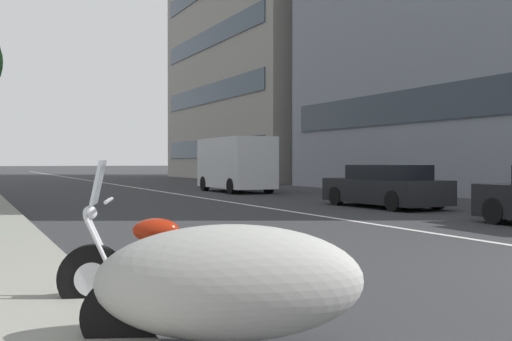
{
  "coord_description": "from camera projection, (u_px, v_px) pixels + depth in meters",
  "views": [
    {
      "loc": [
        -4.51,
        8.66,
        1.47
      ],
      "look_at": [
        10.23,
        1.67,
        1.23
      ],
      "focal_mm": 43.28,
      "sensor_mm": 36.0,
      "label": 1
    }
  ],
  "objects": [
    {
      "name": "car_following_behind",
      "position": [
        385.0,
        187.0,
        19.68
      ],
      "size": [
        4.46,
        2.02,
        1.36
      ],
      "rotation": [
        0.0,
        0.0,
        0.03
      ],
      "color": "black",
      "rests_on": "ground"
    },
    {
      "name": "lane_centre_stripe",
      "position": [
        114.0,
        184.0,
        39.43
      ],
      "size": [
        110.0,
        0.16,
        0.01
      ],
      "primitive_type": "cube",
      "color": "silver",
      "rests_on": "ground"
    },
    {
      "name": "office_tower_near_left",
      "position": [
        319.0,
        1.0,
        54.11
      ],
      "size": [
        22.67,
        20.61,
        31.19
      ],
      "color": "gray",
      "rests_on": "ground"
    },
    {
      "name": "motorcycle_under_tarp",
      "position": [
        169.0,
        265.0,
        6.1
      ],
      "size": [
        0.87,
        2.16,
        1.49
      ],
      "rotation": [
        0.0,
        0.0,
        1.26
      ],
      "color": "black",
      "rests_on": "ground"
    },
    {
      "name": "delivery_van_ahead",
      "position": [
        236.0,
        163.0,
        29.51
      ],
      "size": [
        5.1,
        2.11,
        2.59
      ],
      "rotation": [
        0.0,
        0.0,
        -0.0
      ],
      "color": "silver",
      "rests_on": "ground"
    },
    {
      "name": "motorcycle_by_sign_pole",
      "position": [
        228.0,
        283.0,
        4.71
      ],
      "size": [
        1.5,
        2.22,
        0.99
      ],
      "rotation": [
        0.0,
        0.0,
        1.2
      ],
      "color": "#9E9E99",
      "rests_on": "ground"
    }
  ]
}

